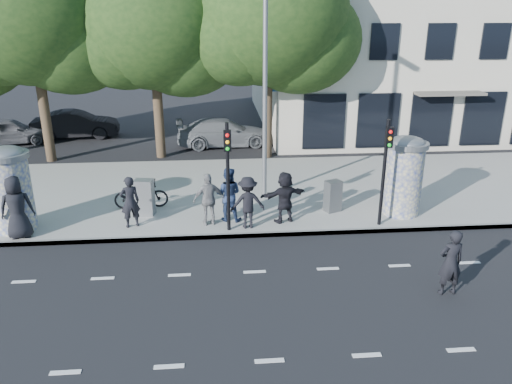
{
  "coord_description": "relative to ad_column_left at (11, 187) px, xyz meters",
  "views": [
    {
      "loc": [
        -0.97,
        -10.35,
        6.68
      ],
      "look_at": [
        0.22,
        3.5,
        1.51
      ],
      "focal_mm": 35.0,
      "sensor_mm": 36.0,
      "label": 1
    }
  ],
  "objects": [
    {
      "name": "car_left",
      "position": [
        -4.29,
        11.21,
        -0.86
      ],
      "size": [
        2.62,
        4.26,
        1.36
      ],
      "primitive_type": "imported",
      "rotation": [
        0.0,
        0.0,
        1.84
      ],
      "color": "#53545A",
      "rests_on": "ground"
    },
    {
      "name": "car_mid",
      "position": [
        -1.18,
        12.29,
        -0.8
      ],
      "size": [
        2.02,
        4.59,
        1.47
      ],
      "primitive_type": "imported",
      "rotation": [
        0.0,
        0.0,
        1.68
      ],
      "color": "black",
      "rests_on": "ground"
    },
    {
      "name": "ground",
      "position": [
        7.2,
        -4.5,
        -1.54
      ],
      "size": [
        120.0,
        120.0,
        0.0
      ],
      "primitive_type": "plane",
      "color": "black",
      "rests_on": "ground"
    },
    {
      "name": "ped_e",
      "position": [
        6.0,
        -0.2,
        -0.54
      ],
      "size": [
        1.1,
        0.77,
        1.7
      ],
      "primitive_type": "imported",
      "rotation": [
        0.0,
        0.0,
        3.36
      ],
      "color": "gray",
      "rests_on": "sidewalk"
    },
    {
      "name": "lane_dash_near",
      "position": [
        7.2,
        -6.7,
        -1.53
      ],
      "size": [
        32.0,
        0.12,
        0.01
      ],
      "primitive_type": "cube",
      "color": "silver",
      "rests_on": "ground"
    },
    {
      "name": "cabinet_right",
      "position": [
        10.15,
        0.57,
        -0.85
      ],
      "size": [
        0.62,
        0.55,
        1.08
      ],
      "primitive_type": "cube",
      "rotation": [
        0.0,
        0.0,
        0.41
      ],
      "color": "#5B5E5F",
      "rests_on": "sidewalk"
    },
    {
      "name": "man_road",
      "position": [
        11.86,
        -4.56,
        -0.68
      ],
      "size": [
        0.66,
        0.46,
        1.72
      ],
      "primitive_type": "imported",
      "rotation": [
        0.0,
        0.0,
        3.23
      ],
      "color": "black",
      "rests_on": "ground"
    },
    {
      "name": "traffic_pole_far",
      "position": [
        11.4,
        -0.71,
        0.69
      ],
      "size": [
        0.22,
        0.31,
        3.4
      ],
      "color": "black",
      "rests_on": "sidewalk"
    },
    {
      "name": "ped_f",
      "position": [
        8.41,
        -0.16,
        -0.55
      ],
      "size": [
        1.66,
        1.01,
        1.68
      ],
      "primitive_type": "imported",
      "rotation": [
        0.0,
        0.0,
        3.45
      ],
      "color": "black",
      "rests_on": "sidewalk"
    },
    {
      "name": "tree_near_left",
      "position": [
        3.7,
        8.2,
        4.53
      ],
      "size": [
        6.8,
        6.8,
        8.97
      ],
      "color": "#38281C",
      "rests_on": "ground"
    },
    {
      "name": "curb",
      "position": [
        7.2,
        -0.95,
        -1.46
      ],
      "size": [
        40.0,
        0.1,
        0.16
      ],
      "primitive_type": "cube",
      "color": "slate",
      "rests_on": "ground"
    },
    {
      "name": "car_right",
      "position": [
        6.72,
        9.96,
        -0.85
      ],
      "size": [
        2.35,
        4.91,
        1.38
      ],
      "primitive_type": "imported",
      "rotation": [
        0.0,
        0.0,
        1.66
      ],
      "color": "slate",
      "rests_on": "ground"
    },
    {
      "name": "ad_column_left",
      "position": [
        0.0,
        0.0,
        0.0
      ],
      "size": [
        1.36,
        1.36,
        2.65
      ],
      "color": "beige",
      "rests_on": "sidewalk"
    },
    {
      "name": "ped_c",
      "position": [
        6.62,
        0.12,
        -0.5
      ],
      "size": [
        1.0,
        0.86,
        1.78
      ],
      "primitive_type": "imported",
      "rotation": [
        0.0,
        0.0,
        2.9
      ],
      "color": "navy",
      "rests_on": "sidewalk"
    },
    {
      "name": "bicycle",
      "position": [
        3.66,
        1.43,
        -0.91
      ],
      "size": [
        0.76,
        1.86,
        0.96
      ],
      "primitive_type": "imported",
      "rotation": [
        0.0,
        0.0,
        1.64
      ],
      "color": "black",
      "rests_on": "sidewalk"
    },
    {
      "name": "ped_b",
      "position": [
        3.55,
        -0.14,
        -0.56
      ],
      "size": [
        0.71,
        0.58,
        1.66
      ],
      "primitive_type": "imported",
      "rotation": [
        0.0,
        0.0,
        3.5
      ],
      "color": "black",
      "rests_on": "sidewalk"
    },
    {
      "name": "ped_d",
      "position": [
        7.2,
        -0.5,
        -0.56
      ],
      "size": [
        1.12,
        0.71,
        1.66
      ],
      "primitive_type": "imported",
      "rotation": [
        0.0,
        0.0,
        3.23
      ],
      "color": "black",
      "rests_on": "sidewalk"
    },
    {
      "name": "cabinet_left",
      "position": [
        3.87,
        0.79,
        -0.77
      ],
      "size": [
        0.65,
        0.51,
        1.23
      ],
      "primitive_type": "cube",
      "rotation": [
        0.0,
        0.0,
        -0.15
      ],
      "color": "gray",
      "rests_on": "sidewalk"
    },
    {
      "name": "street_lamp",
      "position": [
        8.0,
        2.13,
        3.26
      ],
      "size": [
        0.25,
        0.93,
        8.0
      ],
      "color": "slate",
      "rests_on": "sidewalk"
    },
    {
      "name": "ad_column_right",
      "position": [
        12.4,
        0.2,
        0.0
      ],
      "size": [
        1.36,
        1.36,
        2.65
      ],
      "color": "beige",
      "rests_on": "sidewalk"
    },
    {
      "name": "building",
      "position": [
        19.2,
        15.49,
        4.46
      ],
      "size": [
        20.3,
        15.85,
        12.0
      ],
      "color": "beige",
      "rests_on": "ground"
    },
    {
      "name": "lane_dash_far",
      "position": [
        7.2,
        -3.1,
        -1.53
      ],
      "size": [
        32.0,
        0.12,
        0.01
      ],
      "primitive_type": "cube",
      "color": "silver",
      "rests_on": "ground"
    },
    {
      "name": "sidewalk",
      "position": [
        7.2,
        3.0,
        -1.46
      ],
      "size": [
        40.0,
        8.0,
        0.15
      ],
      "primitive_type": "cube",
      "color": "gray",
      "rests_on": "ground"
    },
    {
      "name": "tree_mid_left",
      "position": [
        -1.3,
        8.0,
        4.96
      ],
      "size": [
        7.2,
        7.2,
        9.57
      ],
      "color": "#38281C",
      "rests_on": "ground"
    },
    {
      "name": "tree_center",
      "position": [
        8.7,
        7.8,
        4.77
      ],
      "size": [
        7.0,
        7.0,
        9.3
      ],
      "color": "#38281C",
      "rests_on": "ground"
    },
    {
      "name": "ped_a",
      "position": [
        0.34,
        -0.65,
        -0.42
      ],
      "size": [
        1.07,
        0.84,
        1.93
      ],
      "primitive_type": "imported",
      "rotation": [
        0.0,
        0.0,
        3.41
      ],
      "color": "black",
      "rests_on": "sidewalk"
    },
    {
      "name": "traffic_pole_near",
      "position": [
        6.6,
        -0.71,
        0.69
      ],
      "size": [
        0.22,
        0.31,
        3.4
      ],
      "color": "black",
      "rests_on": "sidewalk"
    }
  ]
}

